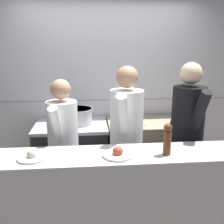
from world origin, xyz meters
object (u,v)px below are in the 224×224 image
(stock_pot, at_px, (79,116))
(chef_head_cook, at_px, (63,144))
(chef_sous, at_px, (126,137))
(plated_dish_main, at_px, (32,156))
(oven_range, at_px, (72,157))
(chef_line, at_px, (187,133))
(chefs_knife, at_px, (128,125))
(pepper_mill, at_px, (167,138))
(plated_dish_appetiser, at_px, (118,154))

(stock_pot, relative_size, chef_head_cook, 0.23)
(chef_sous, bearing_deg, plated_dish_main, -130.01)
(oven_range, height_order, plated_dish_main, plated_dish_main)
(chef_line, bearing_deg, chefs_knife, 131.50)
(chef_sous, xyz_separation_m, chef_line, (0.68, 0.03, 0.02))
(chefs_knife, relative_size, pepper_mill, 1.38)
(chefs_knife, distance_m, plated_dish_main, 1.48)
(oven_range, distance_m, chefs_knife, 0.88)
(oven_range, xyz_separation_m, chef_line, (1.30, -0.64, 0.51))
(oven_range, distance_m, chef_head_cook, 0.75)
(stock_pot, xyz_separation_m, plated_dish_appetiser, (0.36, -1.22, -0.01))
(stock_pot, bearing_deg, chef_sous, -51.39)
(chef_head_cook, xyz_separation_m, chef_line, (1.35, -0.02, 0.09))
(plated_dish_appetiser, bearing_deg, chef_sous, 74.43)
(plated_dish_appetiser, bearing_deg, stock_pot, 106.56)
(chef_head_cook, relative_size, chef_line, 0.91)
(oven_range, height_order, plated_dish_appetiser, plated_dish_appetiser)
(chef_head_cook, bearing_deg, chef_sous, 6.55)
(chef_line, bearing_deg, chef_head_cook, 173.22)
(plated_dish_appetiser, relative_size, chef_line, 0.15)
(chefs_knife, relative_size, chef_head_cook, 0.24)
(oven_range, height_order, chef_sous, chef_sous)
(plated_dish_appetiser, xyz_separation_m, pepper_mill, (0.42, -0.01, 0.13))
(chefs_knife, height_order, chef_head_cook, chef_head_cook)
(pepper_mill, bearing_deg, stock_pot, 122.69)
(oven_range, bearing_deg, chef_line, -26.05)
(chef_line, bearing_deg, oven_range, 147.83)
(oven_range, relative_size, plated_dish_appetiser, 3.59)
(stock_pot, height_order, chefs_knife, stock_pot)
(plated_dish_appetiser, bearing_deg, chef_head_cook, 130.08)
(oven_range, relative_size, pepper_mill, 3.32)
(chef_line, bearing_deg, pepper_mill, -130.40)
(plated_dish_main, height_order, pepper_mill, pepper_mill)
(chef_head_cook, relative_size, chef_sous, 0.92)
(oven_range, distance_m, chef_sous, 1.04)
(chefs_knife, bearing_deg, chef_head_cook, -147.01)
(chef_head_cook, distance_m, chef_line, 1.35)
(plated_dish_main, xyz_separation_m, plated_dish_appetiser, (0.71, -0.02, 0.00))
(plated_dish_appetiser, bearing_deg, oven_range, 110.84)
(chefs_knife, bearing_deg, stock_pot, 170.50)
(stock_pot, relative_size, chef_sous, 0.21)
(chefs_knife, xyz_separation_m, chef_line, (0.57, -0.52, 0.05))
(chef_sous, distance_m, chef_line, 0.68)
(stock_pot, distance_m, chefs_knife, 0.64)
(oven_range, xyz_separation_m, stock_pot, (0.11, -0.01, 0.57))
(stock_pot, xyz_separation_m, chefs_knife, (0.63, -0.10, -0.10))
(stock_pot, height_order, pepper_mill, pepper_mill)
(chef_sous, bearing_deg, oven_range, 150.96)
(stock_pot, bearing_deg, oven_range, 173.78)
(chef_sous, bearing_deg, chef_line, 19.94)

